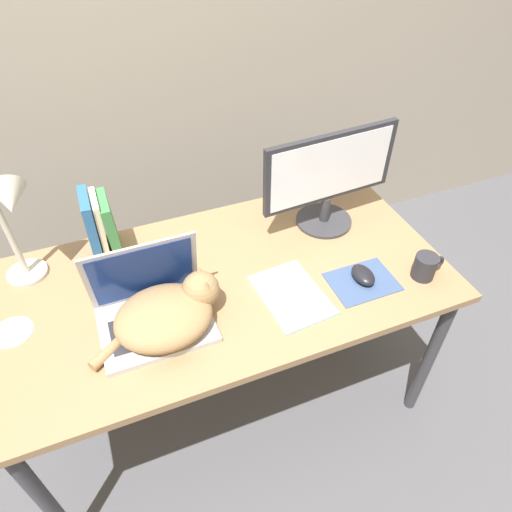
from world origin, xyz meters
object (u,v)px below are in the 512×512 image
Objects in this scene: cat at (169,313)px; mug at (426,266)px; computer_mouse at (363,275)px; notepad at (292,295)px; laptop at (152,309)px; cd_disc at (12,332)px; desk_lamp at (12,216)px; book_row at (100,226)px; external_monitor at (329,177)px.

mug is at bearing -6.91° from cat.
notepad is (-0.25, 0.02, -0.02)m from computer_mouse.
laptop is 2.74× the size of cd_disc.
desk_lamp is at bearing 134.62° from laptop.
desk_lamp reaches higher than cat.
cat is 0.44m from book_row.
notepad is at bearing 175.31° from computer_mouse.
book_row reaches higher than mug.
book_row is 2.09× the size of mug.
external_monitor is (0.70, 0.23, 0.15)m from laptop.
external_monitor reaches higher than cd_disc.
book_row is 1.09m from mug.
cat is 0.84m from mug.
laptop reaches higher than cd_disc.
laptop is 0.83× the size of desk_lamp.
cat is at bearing 176.22° from computer_mouse.
external_monitor is at bearing 18.50° from laptop.
cat reaches higher than mug.
desk_lamp is at bearing 157.74° from computer_mouse.
notepad reaches higher than cd_disc.
laptop is at bearing 133.15° from cat.
laptop is at bearing -15.02° from cd_disc.
desk_lamp is 3.28× the size of cd_disc.
book_row is 0.60× the size of desk_lamp.
cd_disc is at bearing 168.16° from notepad.
computer_mouse is 0.21m from mug.
cat reaches higher than cd_disc.
book_row is at bearing 103.19° from laptop.
book_row reaches higher than notepad.
notepad is (0.43, -0.07, -0.05)m from laptop.
cd_disc is (-0.32, -0.27, -0.11)m from book_row.
mug is (0.96, -0.52, -0.07)m from book_row.
laptop reaches higher than mug.
mug is 0.94× the size of cd_disc.
notepad is (0.39, -0.02, -0.06)m from cat.
mug is (0.83, -0.10, -0.02)m from cat.
desk_lamp reaches higher than mug.
notepad is at bearing -27.42° from desk_lamp.
cat is 0.55m from desk_lamp.
laptop is 3.30× the size of computer_mouse.
desk_lamp is at bearing -166.49° from book_row.
computer_mouse is (0.68, -0.09, -0.03)m from laptop.
external_monitor is 1.13m from cd_disc.
cat is 0.81× the size of external_monitor.
cd_disc is at bearing -139.95° from book_row.
cd_disc is (-1.28, 0.25, -0.04)m from mug.
cd_disc is at bearing 168.77° from mug.
computer_mouse is 0.88× the size of mug.
book_row is (-0.79, 0.14, -0.09)m from external_monitor.
desk_lamp is at bearing 152.58° from notepad.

